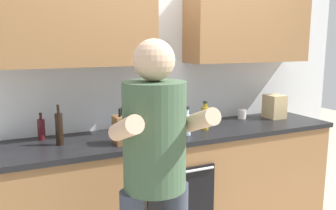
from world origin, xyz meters
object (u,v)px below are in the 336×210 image
Objects in this scene: person_standing at (155,165)px; bottle_juice at (162,125)px; bottle_soy at (59,128)px; cup_coffee at (242,114)px; grocery_bag_bread at (274,106)px; bottle_oil at (205,117)px; bottle_water at (186,123)px; knife_block at (121,130)px; bottle_wine at (41,129)px.

bottle_juice is (0.39, 0.78, 0.01)m from person_standing.
bottle_soy is 3.32× the size of cup_coffee.
bottle_soy is 2.04m from grocery_bag_bread.
bottle_oil is at bearing 5.21° from bottle_juice.
bottle_water reaches higher than grocery_bag_bread.
bottle_water is at bearing -169.17° from grocery_bag_bread.
cup_coffee is (1.73, 0.18, -0.08)m from bottle_soy.
person_standing is 0.72m from knife_block.
bottle_soy reaches higher than bottle_wine.
bottle_soy reaches higher than cup_coffee.
cup_coffee is (0.78, 0.31, -0.05)m from bottle_water.
bottle_soy is at bearing -178.02° from grocery_bag_bread.
bottle_soy reaches higher than grocery_bag_bread.
bottle_water is at bearing -158.21° from bottle_oil.
bottle_oil is 0.60m from cup_coffee.
bottle_juice is 0.77m from bottle_soy.
bottle_oil reaches higher than bottle_wine.
bottle_soy is at bearing -62.60° from bottle_wine.
bottle_juice is at bearing 164.35° from bottle_water.
cup_coffee is (0.97, 0.26, -0.04)m from bottle_juice.
person_standing is at bearing -116.67° from bottle_juice.
person_standing reaches higher than bottle_water.
bottle_juice is at bearing -18.08° from bottle_wine.
bottle_juice is at bearing -174.79° from bottle_oil.
bottle_water is (0.19, -0.05, 0.01)m from bottle_juice.
cup_coffee is 1.36m from knife_block.
bottle_soy is 1.30× the size of grocery_bag_bread.
bottle_wine is 2.15m from grocery_bag_bread.
person_standing is 1.72m from cup_coffee.
bottle_soy is at bearing 113.35° from person_standing.
bottle_juice is 0.92m from bottle_wine.
bottle_water is at bearing 1.65° from knife_block.
bottle_oil is (1.18, -0.05, -0.02)m from bottle_soy.
grocery_bag_bread is at bearing 29.43° from person_standing.
cup_coffee is (1.36, 1.05, -0.03)m from person_standing.
bottle_soy is at bearing 173.75° from bottle_juice.
bottle_water reaches higher than bottle_juice.
cup_coffee is at bearing 15.12° from bottle_juice.
grocery_bag_bread is at bearing 6.95° from bottle_juice.
bottle_oil reaches higher than bottle_juice.
bottle_oil reaches higher than bottle_water.
cup_coffee is 0.34× the size of knife_block.
bottle_juice reaches higher than cup_coffee.
person_standing reaches higher than bottle_wine.
bottle_water is 0.87× the size of knife_block.
bottle_wine is at bearing 145.62° from knife_block.
bottle_juice is 0.82× the size of knife_block.
knife_block is (0.52, -0.35, 0.02)m from bottle_wine.
bottle_wine is 0.92× the size of grocery_bag_bread.
bottle_water is at bearing -17.66° from bottle_wine.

